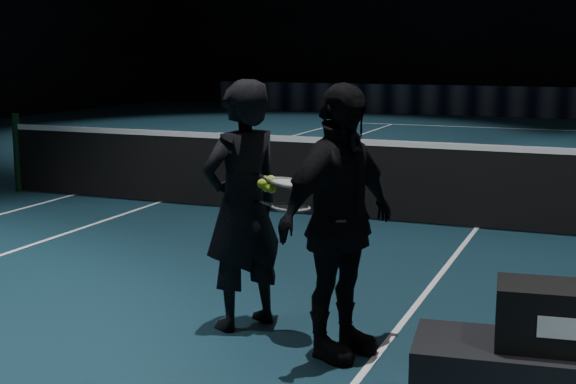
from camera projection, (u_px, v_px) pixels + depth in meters
name	position (u px, v px, depth m)	size (l,w,h in m)	color
floor	(477.00, 228.00, 8.99)	(36.00, 36.00, 0.00)	black
court_lines	(477.00, 228.00, 8.99)	(10.98, 23.78, 0.01)	white
net_post_left	(17.00, 152.00, 11.26)	(0.10, 0.10, 1.10)	black
net_mesh	(478.00, 189.00, 8.91)	(12.80, 0.02, 0.86)	black
net_tape	(480.00, 147.00, 8.83)	(12.80, 0.03, 0.07)	white
sponsor_backdrop	(564.00, 103.00, 23.05)	(22.00, 0.15, 0.90)	black
player_a	(243.00, 206.00, 5.68)	(0.65, 0.43, 1.78)	black
player_b	(338.00, 222.00, 5.13)	(1.04, 0.44, 1.78)	black
racket_lower	(291.00, 208.00, 5.38)	(0.68, 0.22, 0.03)	black
racket_upper	(289.00, 183.00, 5.41)	(0.68, 0.22, 0.03)	black
tennis_balls	(270.00, 186.00, 5.49)	(0.12, 0.10, 0.12)	#9AC028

